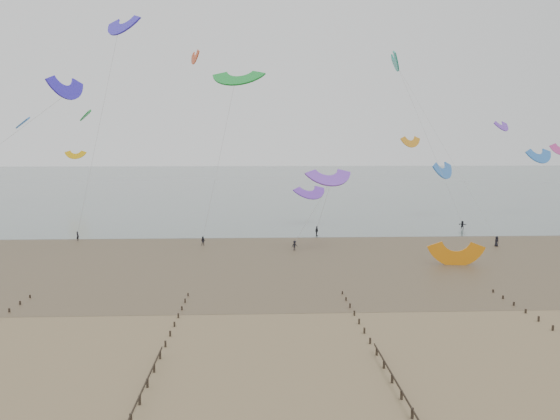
{
  "coord_description": "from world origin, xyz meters",
  "views": [
    {
      "loc": [
        -5.95,
        -49.83,
        17.78
      ],
      "look_at": [
        -2.65,
        28.0,
        8.0
      ],
      "focal_mm": 35.0,
      "sensor_mm": 36.0,
      "label": 1
    }
  ],
  "objects": [
    {
      "name": "ground",
      "position": [
        0.0,
        0.0,
        0.0
      ],
      "size": [
        500.0,
        500.0,
        0.0
      ],
      "primitive_type": "plane",
      "color": "brown",
      "rests_on": "ground"
    },
    {
      "name": "kites_airborne",
      "position": [
        -8.54,
        86.83,
        21.77
      ],
      "size": [
        249.74,
        114.17,
        43.74
      ],
      "color": "#199780",
      "rests_on": "ground"
    },
    {
      "name": "sea_and_shore",
      "position": [
        -4.08,
        34.4,
        0.01
      ],
      "size": [
        500.0,
        665.0,
        0.03
      ],
      "color": "#475654",
      "rests_on": "ground"
    },
    {
      "name": "grounded_kite",
      "position": [
        22.79,
        26.38,
        0.0
      ],
      "size": [
        7.4,
        6.14,
        3.71
      ],
      "primitive_type": null,
      "rotation": [
        1.54,
        0.0,
        -0.14
      ],
      "color": "orange",
      "rests_on": "ground"
    },
    {
      "name": "kitesurfers",
      "position": [
        19.6,
        48.76,
        0.87
      ],
      "size": [
        161.95,
        21.56,
        1.89
      ],
      "color": "black",
      "rests_on": "ground"
    },
    {
      "name": "kitesurfer_lead",
      "position": [
        -38.29,
        48.42,
        0.87
      ],
      "size": [
        0.75,
        0.73,
        1.74
      ],
      "primitive_type": "imported",
      "rotation": [
        0.0,
        0.0,
        2.43
      ],
      "color": "black",
      "rests_on": "ground"
    }
  ]
}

